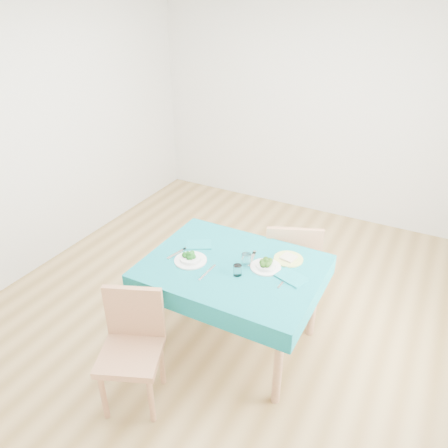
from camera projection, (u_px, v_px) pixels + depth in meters
The scene contains 16 objects.
room_shell at pixel (224, 168), 3.38m from camera, with size 4.02×4.52×2.73m.
table at pixel (232, 305), 3.44m from camera, with size 1.30×0.99×0.76m, color #096169.
chair_near at pixel (129, 347), 2.88m from camera, with size 0.40×0.44×1.01m, color #A4704D.
chair_far at pixel (292, 243), 3.87m from camera, with size 0.47×0.51×1.16m, color #A4704D.
bowl_near at pixel (190, 257), 3.29m from camera, with size 0.25×0.25×0.08m, color white, non-canonical shape.
bowl_far at pixel (266, 264), 3.21m from camera, with size 0.23×0.23×0.07m, color white, non-canonical shape.
fork_near at pixel (177, 253), 3.39m from camera, with size 0.03×0.20×0.00m, color silver.
knife_near at pixel (207, 272), 3.17m from camera, with size 0.02×0.22×0.00m, color silver.
fork_far at pixel (252, 259), 3.33m from camera, with size 0.03×0.20×0.00m, color silver.
knife_far at pixel (284, 281), 3.08m from camera, with size 0.01×0.20×0.00m, color silver.
napkin_near at pixel (199, 245), 3.50m from camera, with size 0.20×0.14×0.01m, color #0D6D74.
napkin_far at pixel (291, 277), 3.11m from camera, with size 0.21×0.15×0.01m, color #0D6D74.
tumbler_center at pixel (246, 259), 3.24m from camera, with size 0.07×0.07×0.09m, color white.
tumbler_side at pixel (237, 270), 3.13m from camera, with size 0.06×0.06×0.08m, color white.
side_plate at pixel (288, 259), 3.32m from camera, with size 0.22×0.22×0.01m, color #D0DD6B.
bread_slice at pixel (289, 258), 3.31m from camera, with size 0.10×0.10×0.02m, color beige.
Camera 1 is at (1.48, -2.79, 2.61)m, focal length 35.00 mm.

